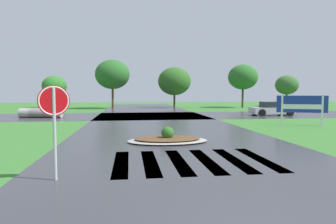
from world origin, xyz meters
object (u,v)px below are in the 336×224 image
at_px(drainage_pipe_stack, 41,113).
at_px(median_island, 168,139).
at_px(stop_sign, 54,110).
at_px(estate_billboard, 302,105).
at_px(car_silver_hatch, 272,109).

bearing_deg(drainage_pipe_stack, median_island, -55.81).
distance_m(stop_sign, median_island, 6.53).
relative_size(estate_billboard, drainage_pipe_stack, 0.79).
relative_size(stop_sign, drainage_pipe_stack, 0.63).
bearing_deg(median_island, car_silver_hatch, 49.03).
relative_size(median_island, car_silver_hatch, 0.89).
relative_size(estate_billboard, median_island, 0.83).
xyz_separation_m(stop_sign, drainage_pipe_stack, (-5.72, 18.83, -1.35)).
height_order(stop_sign, estate_billboard, stop_sign).
relative_size(stop_sign, estate_billboard, 0.80).
xyz_separation_m(estate_billboard, median_island, (-9.58, -5.21, -1.20)).
xyz_separation_m(median_island, car_silver_hatch, (11.70, 13.47, 0.47)).
bearing_deg(median_island, estate_billboard, 28.51).
distance_m(estate_billboard, car_silver_hatch, 8.56).
distance_m(estate_billboard, median_island, 10.97).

